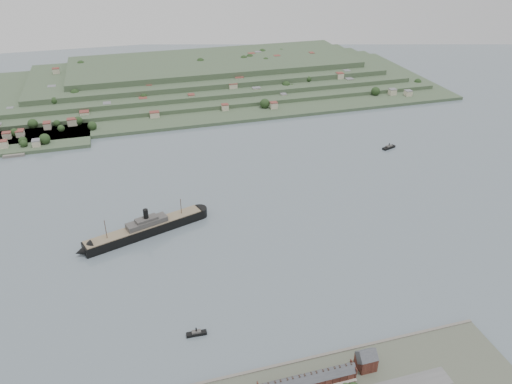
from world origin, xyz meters
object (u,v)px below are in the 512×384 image
object	(u,v)px
terrace_row	(307,382)
tugboat	(196,333)
gabled_building	(366,359)
steamship	(142,230)

from	to	relation	value
terrace_row	tugboat	bearing A→B (deg)	131.55
tugboat	gabled_building	bearing A→B (deg)	-31.24
terrace_row	tugboat	xyz separation A→B (m)	(-51.34, 57.92, -5.43)
terrace_row	gabled_building	bearing A→B (deg)	6.12
terrace_row	gabled_building	distance (m)	37.74
tugboat	steamship	bearing A→B (deg)	100.62
terrace_row	steamship	xyz separation A→B (m)	(-74.20, 179.77, -1.78)
terrace_row	tugboat	size ratio (longest dim) A/B	4.28
gabled_building	tugboat	size ratio (longest dim) A/B	1.09
steamship	tugboat	xyz separation A→B (m)	(22.86, -121.86, -3.65)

